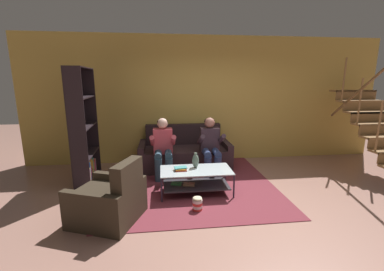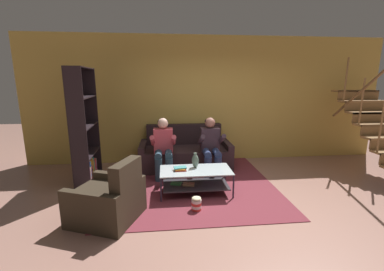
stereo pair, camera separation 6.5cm
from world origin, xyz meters
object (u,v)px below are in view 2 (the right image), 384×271
(couch, at_px, (185,154))
(person_seated_right, at_px, (211,144))
(person_seated_left, at_px, (163,145))
(book_stack, at_px, (180,169))
(armchair, at_px, (109,200))
(vase, at_px, (195,161))
(coffee_table, at_px, (195,177))
(popcorn_tub, at_px, (196,204))
(bookshelf, at_px, (83,140))

(couch, distance_m, person_seated_right, 0.80)
(person_seated_left, distance_m, book_stack, 0.91)
(armchair, bearing_deg, vase, 32.72)
(person_seated_left, relative_size, coffee_table, 0.97)
(coffee_table, relative_size, armchair, 1.13)
(person_seated_left, distance_m, popcorn_tub, 1.63)
(popcorn_tub, bearing_deg, bookshelf, 144.91)
(couch, relative_size, book_stack, 8.82)
(person_seated_right, bearing_deg, bookshelf, -178.24)
(couch, xyz_separation_m, person_seated_right, (0.48, -0.55, 0.34))
(person_seated_left, height_order, coffee_table, person_seated_left)
(person_seated_left, relative_size, armchair, 1.10)
(vase, height_order, bookshelf, bookshelf)
(person_seated_right, height_order, bookshelf, bookshelf)
(vase, bearing_deg, popcorn_tub, -95.34)
(person_seated_left, height_order, person_seated_right, person_seated_left)
(vase, distance_m, popcorn_tub, 0.85)
(couch, bearing_deg, bookshelf, -162.44)
(vase, xyz_separation_m, armchair, (-1.31, -0.84, -0.26))
(vase, bearing_deg, book_stack, -157.84)
(couch, relative_size, armchair, 1.85)
(bookshelf, xyz_separation_m, popcorn_tub, (1.98, -1.39, -0.69))
(vase, bearing_deg, armchair, -147.28)
(book_stack, xyz_separation_m, armchair, (-1.04, -0.73, -0.16))
(armchair, bearing_deg, person_seated_left, 64.37)
(person_seated_left, xyz_separation_m, popcorn_tub, (0.48, -1.46, -0.54))
(couch, height_order, person_seated_right, person_seated_right)
(book_stack, xyz_separation_m, popcorn_tub, (0.20, -0.62, -0.34))
(vase, bearing_deg, couch, 93.31)
(person_seated_left, bearing_deg, armchair, -115.63)
(vase, xyz_separation_m, bookshelf, (-2.04, 0.66, 0.26))
(couch, height_order, coffee_table, couch)
(vase, relative_size, book_stack, 1.17)
(bookshelf, height_order, armchair, bookshelf)
(person_seated_left, bearing_deg, book_stack, -71.58)
(bookshelf, bearing_deg, popcorn_tub, -35.09)
(vase, height_order, popcorn_tub, vase)
(couch, xyz_separation_m, coffee_table, (0.06, -1.40, -0.02))
(person_seated_left, relative_size, bookshelf, 0.55)
(book_stack, xyz_separation_m, bookshelf, (-1.78, 0.77, 0.35))
(popcorn_tub, bearing_deg, vase, 84.66)
(couch, distance_m, armchair, 2.46)
(vase, distance_m, bookshelf, 2.16)
(couch, relative_size, bookshelf, 0.92)
(couch, bearing_deg, popcorn_tub, -89.81)
(person_seated_left, height_order, popcorn_tub, person_seated_left)
(book_stack, height_order, popcorn_tub, book_stack)
(person_seated_right, bearing_deg, armchair, -137.31)
(couch, distance_m, person_seated_left, 0.80)
(person_seated_right, xyz_separation_m, coffee_table, (-0.42, -0.85, -0.36))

